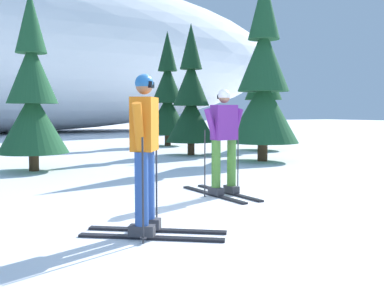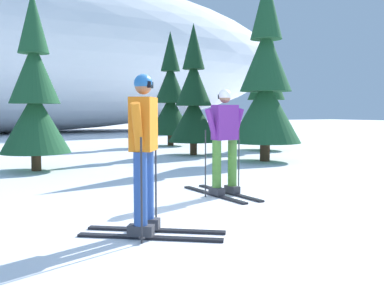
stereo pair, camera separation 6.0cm
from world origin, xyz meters
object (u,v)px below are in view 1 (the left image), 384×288
(pine_tree_far_right, at_px, (263,94))
(pine_tree_center_right, at_px, (168,98))
(pine_tree_right, at_px, (263,84))
(pine_tree_center, at_px, (191,100))
(skier_orange_jacket, at_px, (145,151))
(pine_tree_center_left, at_px, (32,96))
(skier_purple_jacket, at_px, (224,141))

(pine_tree_far_right, bearing_deg, pine_tree_center_right, 122.62)
(pine_tree_right, xyz_separation_m, pine_tree_far_right, (2.23, 3.03, -0.15))
(pine_tree_right, bearing_deg, pine_tree_center, 110.89)
(pine_tree_center_right, bearing_deg, skier_orange_jacket, -115.12)
(pine_tree_center_left, xyz_separation_m, pine_tree_far_right, (8.34, 2.32, 0.27))
(pine_tree_center_left, bearing_deg, pine_tree_center_right, 43.88)
(pine_tree_right, bearing_deg, skier_orange_jacket, -135.44)
(skier_orange_jacket, xyz_separation_m, pine_tree_center_left, (-0.34, 6.39, 0.82))
(pine_tree_center_right, relative_size, pine_tree_right, 0.90)
(skier_purple_jacket, distance_m, pine_tree_center_left, 5.36)
(skier_orange_jacket, xyz_separation_m, pine_tree_far_right, (7.99, 8.71, 1.09))
(skier_purple_jacket, xyz_separation_m, pine_tree_center, (2.75, 6.57, 0.85))
(pine_tree_right, bearing_deg, pine_tree_center_right, 90.25)
(pine_tree_center_left, bearing_deg, skier_purple_jacket, -63.21)
(pine_tree_center_right, xyz_separation_m, pine_tree_right, (0.03, -6.56, 0.22))
(skier_orange_jacket, bearing_deg, pine_tree_center_right, 64.88)
(pine_tree_right, height_order, pine_tree_far_right, pine_tree_right)
(pine_tree_center, distance_m, pine_tree_right, 2.78)
(skier_purple_jacket, bearing_deg, pine_tree_center_left, 116.79)
(skier_purple_jacket, bearing_deg, skier_orange_jacket, -140.67)
(pine_tree_center, distance_m, pine_tree_center_right, 4.11)
(pine_tree_far_right, bearing_deg, pine_tree_right, -126.29)
(skier_orange_jacket, relative_size, pine_tree_right, 0.35)
(skier_purple_jacket, xyz_separation_m, pine_tree_center_left, (-2.38, 4.72, 0.85))
(pine_tree_center, bearing_deg, pine_tree_center_left, -160.12)
(skier_orange_jacket, bearing_deg, pine_tree_center_left, 93.08)
(skier_orange_jacket, distance_m, pine_tree_far_right, 11.87)
(pine_tree_center_left, bearing_deg, pine_tree_center, 19.88)
(pine_tree_center_left, height_order, pine_tree_center_right, pine_tree_center_right)
(pine_tree_center_left, relative_size, pine_tree_right, 0.81)
(skier_purple_jacket, distance_m, pine_tree_center, 7.18)
(pine_tree_center_left, height_order, pine_tree_right, pine_tree_right)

